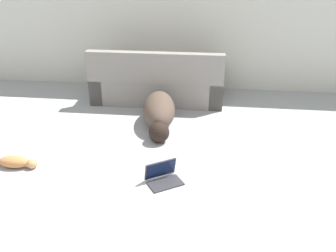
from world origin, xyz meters
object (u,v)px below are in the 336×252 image
dog (159,112)px  laptop_open (163,175)px  couch (158,84)px  cat (17,162)px

dog → laptop_open: (0.22, -1.34, -0.13)m
couch → cat: bearing=59.0°
cat → laptop_open: (1.65, -0.08, 0.01)m
couch → dog: (0.15, -0.92, -0.07)m
dog → couch: bearing=-178.5°
dog → laptop_open: bearing=1.7°
couch → cat: 2.54m
couch → laptop_open: 2.30m
dog → cat: (-1.43, -1.26, -0.14)m
couch → dog: size_ratio=1.49×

